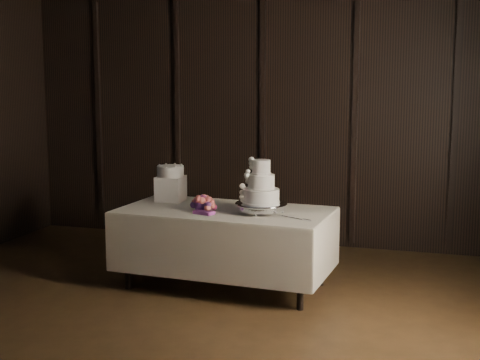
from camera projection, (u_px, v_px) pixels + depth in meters
name	position (u px, v px, depth m)	size (l,w,h in m)	color
room	(136.00, 149.00, 4.73)	(6.08, 7.08, 3.08)	black
display_table	(225.00, 245.00, 6.38)	(2.05, 1.16, 0.76)	beige
cake_stand	(261.00, 208.00, 6.17)	(0.48, 0.48, 0.09)	silver
wedding_cake	(258.00, 186.00, 6.14)	(0.38, 0.34, 0.40)	white
bouquet	(203.00, 204.00, 6.24)	(0.30, 0.40, 0.19)	#B54644
box_pedestal	(171.00, 189.00, 6.77)	(0.26, 0.26, 0.25)	white
small_cake	(170.00, 171.00, 6.74)	(0.27, 0.27, 0.11)	white
cake_knife	(291.00, 218.00, 5.94)	(0.37, 0.02, 0.01)	silver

